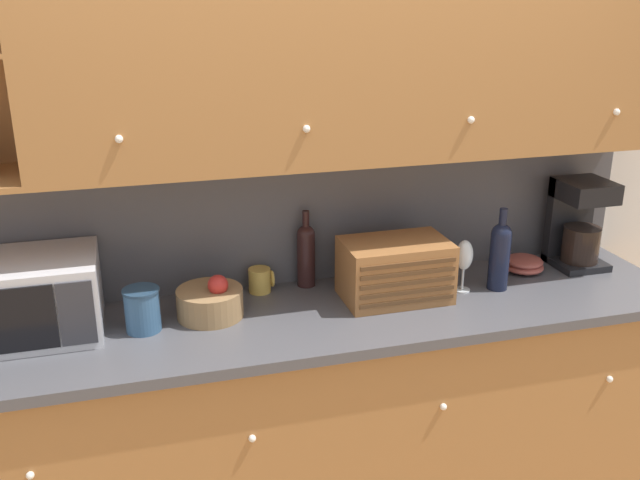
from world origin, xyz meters
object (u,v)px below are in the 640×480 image
Objects in this scene: microwave at (22,298)px; wine_glass at (464,257)px; storage_canister at (142,310)px; coffee_maker at (578,222)px; fruit_basket at (210,302)px; mug at (260,280)px; bread_box at (395,270)px; wine_bottle at (500,253)px; bowl_stack_on_counter at (524,264)px; second_wine_bottle at (306,252)px.

microwave reaches higher than wine_glass.
coffee_maker is (1.85, 0.14, 0.11)m from storage_canister.
fruit_basket is 1.14× the size of wine_glass.
mug is at bearing 25.08° from storage_canister.
wine_glass is at bearing -2.44° from microwave.
bread_box is 0.29m from wine_glass.
coffee_maker is (0.45, 0.15, 0.04)m from wine_bottle.
storage_canister is at bearing -175.75° from coffee_maker.
coffee_maker reaches higher than microwave.
microwave is at bearing -178.73° from bowl_stack_on_counter.
second_wine_bottle is at bearing 159.18° from wine_glass.
second_wine_bottle is at bearing 3.81° from mug.
fruit_basket is 1.15m from wine_bottle.
bread_box is 1.21× the size of wine_bottle.
wine_bottle is (0.93, -0.23, 0.10)m from mug.
storage_canister is 1.40m from wine_bottle.
wine_bottle is at bearing -3.54° from bread_box.
microwave is 1.80m from wine_bottle.
wine_bottle reaches higher than fruit_basket.
fruit_basket is 1.35m from bowl_stack_on_counter.
storage_canister is at bearing -168.79° from fruit_basket.
storage_canister is 0.74× the size of wine_glass.
coffee_maker is (0.60, 0.13, 0.05)m from wine_glass.
wine_glass reaches higher than fruit_basket.
coffee_maker is at bearing -4.51° from second_wine_bottle.
wine_glass reaches higher than storage_canister.
wine_glass is 1.26× the size of bowl_stack_on_counter.
microwave is 2.43× the size of wine_glass.
coffee_maker reaches higher than wine_glass.
bowl_stack_on_counter is at bearing -176.47° from coffee_maker.
mug is at bearing 175.08° from bowl_stack_on_counter.
storage_canister is 0.94× the size of bowl_stack_on_counter.
coffee_maker reaches higher than wine_bottle.
storage_canister is at bearing -154.92° from mug.
second_wine_bottle is 0.37m from bread_box.
fruit_basket is (0.25, 0.05, -0.02)m from storage_canister.
bowl_stack_on_counter is at bearing 9.31° from bread_box.
mug is at bearing 166.23° from wine_bottle.
microwave is 0.88m from mug.
coffee_maker reaches higher than mug.
mug is 0.25× the size of bread_box.
mug is 0.26× the size of coffee_maker.
wine_bottle is 0.48m from coffee_maker.
fruit_basket is 0.77× the size of second_wine_bottle.
storage_canister is at bearing -160.66° from second_wine_bottle.
mug is 0.59× the size of bowl_stack_on_counter.
wine_glass is (1.25, 0.01, 0.07)m from storage_canister.
coffee_maker is (2.25, 0.06, 0.05)m from microwave.
mug is (0.22, 0.17, -0.01)m from fruit_basket.
second_wine_bottle is 1.88× the size of bowl_stack_on_counter.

